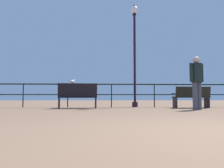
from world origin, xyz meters
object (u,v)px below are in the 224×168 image
Objects in this scene: seagull_on_rail at (73,81)px; person_by_bench at (197,79)px; bench_near_left at (78,95)px; lamppost_center at (135,43)px; bench_near_right at (192,96)px.

person_by_bench is at bearing -25.86° from seagull_on_rail.
bench_near_left is 4.38m from person_by_bench.
seagull_on_rail reaches higher than bench_near_left.
bench_near_right is at bearing -26.58° from lamppost_center.
lamppost_center reaches higher than seagull_on_rail.
bench_near_right is 3.50× the size of seagull_on_rail.
bench_near_right is 4.93m from seagull_on_rail.
person_by_bench is 4.96m from seagull_on_rail.
bench_near_left is 1.10m from seagull_on_rail.
lamppost_center is (2.39, 1.07, 2.34)m from bench_near_left.
person_by_bench is at bearing -17.07° from bench_near_left.
bench_near_left is 4.51m from bench_near_right.
bench_near_left is at bearing -155.93° from lamppost_center.
bench_near_right is (4.51, 0.01, -0.04)m from bench_near_left.
bench_near_right is 3.36m from lamppost_center.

